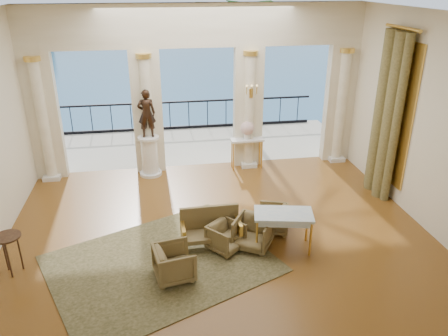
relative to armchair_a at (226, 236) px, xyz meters
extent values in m
plane|color=#442911|center=(-0.04, 0.46, -0.32)|extent=(9.00, 9.00, 0.00)
plane|color=#EFE5C8|center=(-0.04, -3.54, 1.93)|extent=(9.00, 0.00, 9.00)
plane|color=#EFE5C8|center=(4.46, 0.46, 1.93)|extent=(0.00, 8.00, 8.00)
plane|color=white|center=(-0.04, 0.46, 4.18)|extent=(9.00, 9.00, 0.00)
cube|color=beige|center=(-0.04, 4.31, 3.63)|extent=(9.00, 0.30, 1.10)
cube|color=beige|center=(-4.14, 4.31, 1.38)|extent=(0.80, 0.30, 3.40)
cylinder|color=beige|center=(-4.14, 4.13, 1.28)|extent=(0.28, 0.28, 3.20)
cylinder|color=#E5B44B|center=(-4.14, 4.13, 2.93)|extent=(0.40, 0.40, 0.12)
cube|color=silver|center=(-4.14, 4.13, -0.26)|extent=(0.45, 0.45, 0.12)
cube|color=beige|center=(-1.44, 4.31, 1.38)|extent=(0.80, 0.30, 3.40)
cylinder|color=beige|center=(-1.44, 4.13, 1.28)|extent=(0.28, 0.28, 3.20)
cylinder|color=#E5B44B|center=(-1.44, 4.13, 2.93)|extent=(0.40, 0.40, 0.12)
cube|color=silver|center=(-1.44, 4.13, -0.26)|extent=(0.45, 0.45, 0.12)
cube|color=beige|center=(1.36, 4.31, 1.38)|extent=(0.80, 0.30, 3.40)
cylinder|color=beige|center=(1.36, 4.13, 1.28)|extent=(0.28, 0.28, 3.20)
cylinder|color=#E5B44B|center=(1.36, 4.13, 2.93)|extent=(0.40, 0.40, 0.12)
cube|color=silver|center=(1.36, 4.13, -0.26)|extent=(0.45, 0.45, 0.12)
cube|color=beige|center=(4.06, 4.31, 1.38)|extent=(0.80, 0.30, 3.40)
cylinder|color=beige|center=(4.06, 4.13, 1.28)|extent=(0.28, 0.28, 3.20)
cylinder|color=#E5B44B|center=(4.06, 4.13, 2.93)|extent=(0.40, 0.40, 0.12)
cube|color=silver|center=(4.06, 4.13, -0.26)|extent=(0.45, 0.45, 0.12)
cube|color=#BFB6A0|center=(-0.04, 6.26, -0.37)|extent=(10.00, 3.60, 0.10)
cube|color=black|center=(-0.04, 7.86, 0.68)|extent=(9.00, 0.06, 0.06)
cube|color=black|center=(-0.04, 7.86, -0.27)|extent=(9.00, 0.06, 0.10)
cylinder|color=black|center=(-0.04, 7.86, 0.18)|extent=(0.03, 0.03, 1.00)
cylinder|color=black|center=(-4.14, 7.86, 0.18)|extent=(0.03, 0.03, 1.00)
cylinder|color=black|center=(4.06, 7.86, 0.18)|extent=(0.03, 0.03, 1.00)
cylinder|color=#4C3823|center=(1.96, 7.06, 1.78)|extent=(0.20, 0.20, 4.20)
plane|color=#2A587F|center=(-0.04, 60.46, -6.32)|extent=(160.00, 160.00, 0.00)
cylinder|color=brown|center=(4.26, 1.51, 1.68)|extent=(0.26, 0.26, 4.00)
cylinder|color=brown|center=(4.22, 1.96, 1.68)|extent=(0.32, 0.32, 4.00)
cylinder|color=brown|center=(4.26, 2.41, 1.68)|extent=(0.26, 0.26, 4.00)
cylinder|color=#E5B44B|center=(4.31, 1.96, 3.73)|extent=(0.08, 1.40, 0.08)
cube|color=#E5B44B|center=(4.43, 1.96, 1.78)|extent=(0.04, 1.60, 3.40)
cube|color=#E5B44B|center=(1.36, 3.99, 1.88)|extent=(0.10, 0.04, 0.25)
cylinder|color=#E5B44B|center=(1.22, 3.91, 1.98)|extent=(0.02, 0.02, 0.22)
cylinder|color=#E5B44B|center=(1.36, 3.91, 1.98)|extent=(0.02, 0.02, 0.22)
cylinder|color=#E5B44B|center=(1.50, 3.91, 1.98)|extent=(0.02, 0.02, 0.22)
cube|color=#2D3116|center=(-1.32, -0.29, -0.31)|extent=(4.91, 4.45, 0.02)
imported|color=#493C23|center=(0.00, 0.00, 0.00)|extent=(0.84, 0.84, 0.63)
imported|color=#493C23|center=(0.56, 0.00, 0.05)|extent=(0.94, 0.93, 0.72)
imported|color=#493C23|center=(1.13, 0.54, 0.00)|extent=(0.74, 0.77, 0.64)
imported|color=#493C23|center=(-1.08, -0.74, 0.04)|extent=(0.75, 0.79, 0.71)
cube|color=#493C23|center=(-0.28, 0.16, -0.05)|extent=(1.23, 0.53, 0.09)
cube|color=#493C23|center=(-0.28, 0.39, 0.24)|extent=(1.22, 0.10, 0.50)
cube|color=#E5B44B|center=(-0.84, 0.15, 0.12)|extent=(0.08, 0.50, 0.23)
cube|color=#E5B44B|center=(0.29, 0.17, 0.12)|extent=(0.08, 0.50, 0.23)
cylinder|color=#E5B44B|center=(-0.79, -0.05, -0.20)|extent=(0.05, 0.05, 0.23)
cylinder|color=#E5B44B|center=(0.25, -0.03, -0.20)|extent=(0.05, 0.05, 0.23)
cylinder|color=#E5B44B|center=(-0.80, 0.34, -0.20)|extent=(0.05, 0.05, 0.23)
cylinder|color=#E5B44B|center=(0.24, 0.37, -0.20)|extent=(0.05, 0.05, 0.23)
cube|color=#ACC6DA|center=(1.14, -0.10, 0.45)|extent=(1.27, 0.86, 0.05)
cylinder|color=#E5B44B|center=(0.57, -0.25, 0.06)|extent=(0.05, 0.05, 0.74)
cylinder|color=#E5B44B|center=(1.61, -0.47, 0.06)|extent=(0.05, 0.05, 0.74)
cylinder|color=#E5B44B|center=(0.68, 0.26, 0.06)|extent=(0.05, 0.05, 0.74)
cylinder|color=#E5B44B|center=(1.71, 0.05, 0.06)|extent=(0.05, 0.05, 0.74)
cylinder|color=silver|center=(-1.47, 3.96, -0.27)|extent=(0.61, 0.61, 0.08)
cylinder|color=silver|center=(-1.47, 3.96, 0.25)|extent=(0.45, 0.45, 0.98)
cylinder|color=silver|center=(-1.47, 3.96, 0.78)|extent=(0.57, 0.57, 0.06)
imported|color=black|center=(-1.47, 3.96, 1.46)|extent=(0.48, 0.32, 1.30)
cube|color=silver|center=(1.28, 4.01, 0.54)|extent=(0.93, 0.38, 0.05)
cylinder|color=#E5B44B|center=(0.87, 3.87, 0.10)|extent=(0.05, 0.05, 0.83)
cylinder|color=#E5B44B|center=(1.69, 3.89, 0.10)|extent=(0.05, 0.05, 0.83)
cylinder|color=#E5B44B|center=(0.87, 4.13, 0.10)|extent=(0.05, 0.05, 0.83)
cylinder|color=#E5B44B|center=(1.69, 4.14, 0.10)|extent=(0.05, 0.05, 0.83)
cylinder|color=white|center=(1.28, 4.01, 0.68)|extent=(0.19, 0.19, 0.24)
sphere|color=#CA8D8B|center=(1.28, 4.01, 0.88)|extent=(0.39, 0.39, 0.39)
cylinder|color=black|center=(-4.04, -0.09, 0.46)|extent=(0.49, 0.49, 0.03)
cylinder|color=black|center=(-3.91, -0.02, 0.06)|extent=(0.03, 0.03, 0.76)
cylinder|color=black|center=(-4.18, -0.01, 0.06)|extent=(0.03, 0.03, 0.76)
cylinder|color=black|center=(-4.05, -0.25, 0.06)|extent=(0.03, 0.03, 0.76)
camera|label=1|loc=(-1.25, -7.37, 4.78)|focal=35.00mm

